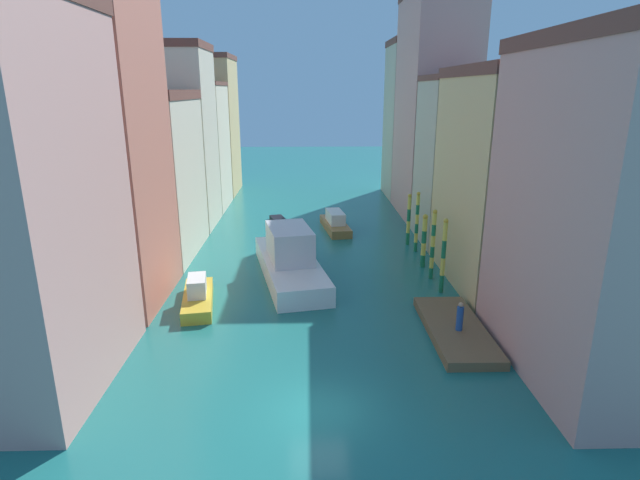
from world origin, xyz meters
name	(u,v)px	position (x,y,z in m)	size (l,w,h in m)	color
ground_plane	(312,241)	(0.00, 24.50, 0.00)	(154.00, 154.00, 0.00)	#1E6B66
building_left_0	(16,201)	(-12.54, 2.67, 8.45)	(6.24, 9.92, 16.87)	tan
building_left_1	(100,136)	(-12.54, 12.14, 10.30)	(6.24, 8.53, 20.58)	#C6705B
building_left_2	(153,175)	(-12.54, 21.58, 6.46)	(6.24, 10.26, 12.89)	beige
building_left_3	(179,138)	(-12.54, 30.65, 8.52)	(6.24, 7.28, 17.01)	beige
building_left_4	(197,146)	(-12.54, 38.46, 6.86)	(6.24, 7.98, 13.70)	beige
building_left_5	(211,126)	(-12.54, 47.23, 8.50)	(6.24, 8.74, 16.98)	#DBB77A
building_right_0	(601,213)	(12.54, 3.11, 7.68)	(6.24, 11.70, 15.32)	tan
building_right_1	(501,178)	(12.54, 14.98, 7.21)	(6.24, 12.00, 14.40)	#DBB77A
building_right_2	(458,161)	(12.54, 24.74, 7.03)	(6.24, 7.52, 14.05)	#BCB299
building_right_3	(434,108)	(12.54, 34.56, 11.07)	(6.24, 11.77, 22.11)	tan
building_right_4	(413,120)	(12.54, 44.56, 9.29)	(6.24, 8.24, 18.55)	#BCB299
waterfront_dock	(455,330)	(7.67, 6.73, 0.25)	(3.01, 7.90, 0.50)	brown
person_on_dock	(460,317)	(7.69, 6.20, 1.25)	(0.36, 0.36, 1.60)	#234C93
mooring_pole_0	(443,255)	(8.40, 12.68, 2.57)	(0.32, 0.32, 5.04)	#197247
mooring_pole_1	(433,244)	(8.32, 15.21, 2.57)	(0.32, 0.32, 5.03)	#197247
mooring_pole_2	(424,240)	(8.28, 17.66, 2.11)	(0.39, 0.39, 4.10)	#197247
mooring_pole_3	(417,222)	(8.52, 21.42, 2.56)	(0.32, 0.32, 5.03)	#197247
mooring_pole_4	(409,219)	(8.24, 23.41, 2.28)	(0.33, 0.33, 4.47)	#197247
vaporetto_white	(290,260)	(-1.69, 15.76, 1.30)	(5.95, 12.43, 3.69)	white
gondola_black	(287,228)	(-2.43, 28.31, 0.20)	(3.90, 9.57, 0.40)	black
motorboat_0	(198,296)	(-7.25, 10.90, 0.62)	(2.62, 5.89, 1.87)	gold
motorboat_1	(335,223)	(2.23, 28.28, 0.68)	(2.79, 6.77, 1.83)	olive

